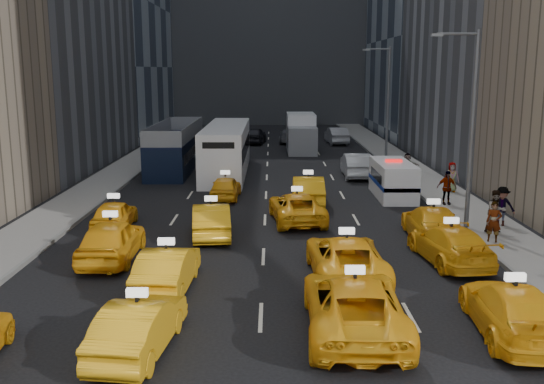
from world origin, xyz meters
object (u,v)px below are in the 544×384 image
at_px(double_decker, 176,147).
at_px(city_bus, 227,150).
at_px(box_truck, 301,133).
at_px(nypd_van, 393,180).
at_px(pedestrian_0, 494,222).

bearing_deg(double_decker, city_bus, -20.92).
relative_size(double_decker, box_truck, 1.55).
xyz_separation_m(nypd_van, double_decker, (-14.09, 9.77, 0.69)).
height_order(double_decker, city_bus, city_bus).
distance_m(double_decker, city_bus, 4.15).
xyz_separation_m(box_truck, pedestrian_0, (6.66, -30.05, -0.64)).
relative_size(double_decker, pedestrian_0, 6.83).
bearing_deg(box_truck, pedestrian_0, -85.13).
relative_size(box_truck, pedestrian_0, 4.42).
bearing_deg(box_truck, nypd_van, -85.47).
bearing_deg(nypd_van, double_decker, 140.26).
xyz_separation_m(nypd_van, city_bus, (-10.23, 8.25, 0.70)).
bearing_deg(box_truck, city_bus, -123.78).
bearing_deg(double_decker, box_truck, 47.60).
bearing_deg(city_bus, pedestrian_0, -51.85).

